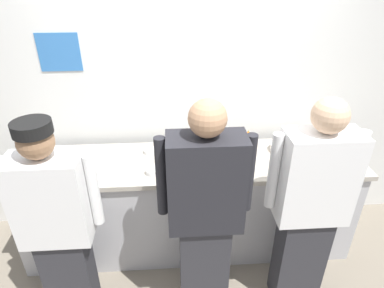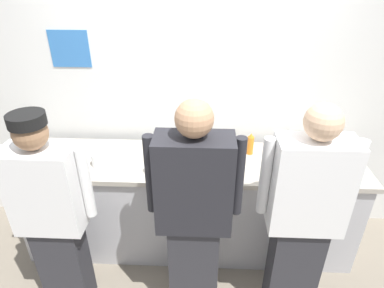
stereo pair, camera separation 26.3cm
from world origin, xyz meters
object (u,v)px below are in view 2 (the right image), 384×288
(plate_stack_front, at_px, (287,153))
(chef_far_right, at_px, (303,216))
(ramekin_yellow_sauce, at_px, (152,148))
(plate_stack_rear, at_px, (332,160))
(mixing_bowl_steel, at_px, (59,155))
(deli_cup, at_px, (97,160))
(chef_near_left, at_px, (52,215))
(squeeze_bottle_primary, at_px, (250,144))
(ramekin_green_sauce, at_px, (284,167))
(ramekin_red_sauce, at_px, (150,168))
(chef_center, at_px, (194,214))
(sheet_tray, at_px, (209,159))

(plate_stack_front, bearing_deg, chef_far_right, -92.60)
(plate_stack_front, distance_m, ramekin_yellow_sauce, 1.15)
(plate_stack_rear, relative_size, mixing_bowl_steel, 0.71)
(chef_far_right, bearing_deg, deli_cup, 161.57)
(chef_near_left, xyz_separation_m, squeeze_bottle_primary, (1.40, 0.77, 0.16))
(ramekin_green_sauce, relative_size, deli_cup, 0.94)
(chef_near_left, xyz_separation_m, chef_far_right, (1.67, 0.03, 0.04))
(plate_stack_rear, bearing_deg, chef_far_right, -120.97)
(ramekin_green_sauce, bearing_deg, chef_far_right, -86.47)
(ramekin_red_sauce, bearing_deg, squeeze_bottle_primary, 20.88)
(chef_far_right, relative_size, deli_cup, 16.21)
(chef_center, bearing_deg, ramekin_yellow_sauce, 116.60)
(chef_near_left, xyz_separation_m, plate_stack_rear, (2.04, 0.64, 0.11))
(plate_stack_front, bearing_deg, plate_stack_rear, -17.56)
(chef_near_left, relative_size, chef_far_right, 0.95)
(chef_far_right, relative_size, mixing_bowl_steel, 4.86)
(chef_far_right, xyz_separation_m, sheet_tray, (-0.62, 0.62, 0.04))
(plate_stack_front, relative_size, squeeze_bottle_primary, 1.11)
(squeeze_bottle_primary, distance_m, ramekin_yellow_sauce, 0.84)
(ramekin_green_sauce, distance_m, ramekin_red_sauce, 1.05)
(plate_stack_front, bearing_deg, ramekin_yellow_sauce, 177.87)
(plate_stack_rear, distance_m, ramekin_red_sauce, 1.46)
(plate_stack_rear, relative_size, ramekin_green_sauce, 2.52)
(chef_near_left, bearing_deg, sheet_tray, 31.29)
(plate_stack_rear, xyz_separation_m, ramekin_green_sauce, (-0.40, -0.10, -0.02))
(ramekin_red_sauce, bearing_deg, chef_far_right, -22.15)
(plate_stack_rear, bearing_deg, chef_center, -149.35)
(plate_stack_rear, height_order, squeeze_bottle_primary, squeeze_bottle_primary)
(chef_near_left, height_order, ramekin_red_sauce, chef_near_left)
(sheet_tray, bearing_deg, chef_near_left, -148.71)
(chef_near_left, distance_m, deli_cup, 0.57)
(ramekin_red_sauce, xyz_separation_m, ramekin_yellow_sauce, (-0.03, 0.32, -0.00))
(sheet_tray, distance_m, ramekin_green_sauce, 0.60)
(mixing_bowl_steel, bearing_deg, ramekin_yellow_sauce, 15.88)
(chef_far_right, relative_size, ramekin_yellow_sauce, 16.31)
(mixing_bowl_steel, relative_size, squeeze_bottle_primary, 1.80)
(plate_stack_rear, bearing_deg, plate_stack_front, 162.44)
(chef_near_left, relative_size, plate_stack_rear, 6.48)
(mixing_bowl_steel, height_order, sheet_tray, mixing_bowl_steel)
(plate_stack_front, xyz_separation_m, sheet_tray, (-0.65, -0.10, -0.02))
(plate_stack_rear, bearing_deg, chef_near_left, -162.67)
(ramekin_red_sauce, bearing_deg, ramekin_yellow_sauce, 96.01)
(chef_near_left, height_order, sheet_tray, chef_near_left)
(sheet_tray, distance_m, ramekin_red_sauce, 0.49)
(mixing_bowl_steel, distance_m, ramekin_green_sauce, 1.81)
(plate_stack_rear, bearing_deg, ramekin_green_sauce, -165.43)
(plate_stack_front, bearing_deg, chef_near_left, -156.49)
(deli_cup, bearing_deg, chef_near_left, -107.21)
(squeeze_bottle_primary, distance_m, ramekin_green_sauce, 0.35)
(plate_stack_front, height_order, ramekin_yellow_sauce, plate_stack_front)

